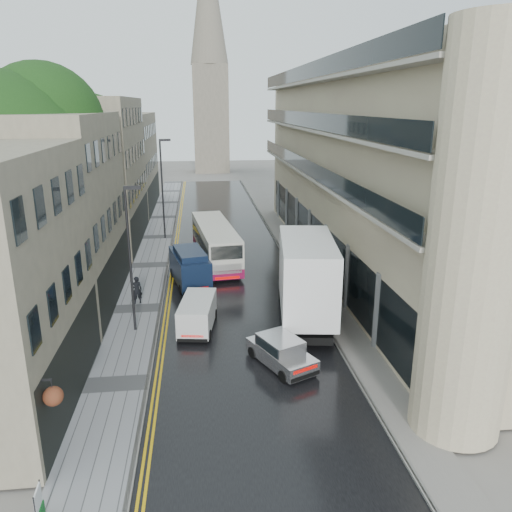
{
  "coord_description": "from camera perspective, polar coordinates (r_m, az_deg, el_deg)",
  "views": [
    {
      "loc": [
        -2.1,
        -8.48,
        11.57
      ],
      "look_at": [
        0.98,
        18.0,
        3.44
      ],
      "focal_mm": 35.0,
      "sensor_mm": 36.0,
      "label": 1
    }
  ],
  "objects": [
    {
      "name": "road",
      "position": [
        37.85,
        -3.14,
        -0.86
      ],
      "size": [
        9.0,
        85.0,
        0.02
      ],
      "primitive_type": "cube",
      "color": "black",
      "rests_on": "ground"
    },
    {
      "name": "left_sidewalk",
      "position": [
        37.96,
        -11.99,
        -1.08
      ],
      "size": [
        2.7,
        85.0,
        0.12
      ],
      "primitive_type": "cube",
      "color": "gray",
      "rests_on": "ground"
    },
    {
      "name": "right_sidewalk",
      "position": [
        38.52,
        4.9,
        -0.5
      ],
      "size": [
        1.8,
        85.0,
        0.12
      ],
      "primitive_type": "cube",
      "color": "slate",
      "rests_on": "ground"
    },
    {
      "name": "old_shop_row",
      "position": [
        39.57,
        -17.46,
        8.09
      ],
      "size": [
        4.5,
        56.0,
        12.0
      ],
      "primitive_type": null,
      "color": "gray",
      "rests_on": "ground"
    },
    {
      "name": "modern_block",
      "position": [
        36.93,
        13.22,
        9.4
      ],
      "size": [
        8.0,
        40.0,
        14.0
      ],
      "primitive_type": null,
      "color": "#C2B590",
      "rests_on": "ground"
    },
    {
      "name": "church_spire",
      "position": [
        90.91,
        -5.37,
        22.21
      ],
      "size": [
        6.4,
        6.4,
        40.0
      ],
      "primitive_type": null,
      "color": "slate",
      "rests_on": "ground"
    },
    {
      "name": "tree_near",
      "position": [
        30.67,
        -26.56,
        6.5
      ],
      "size": [
        10.56,
        10.56,
        13.89
      ],
      "primitive_type": null,
      "color": "black",
      "rests_on": "ground"
    },
    {
      "name": "tree_far",
      "position": [
        43.03,
        -20.41,
        8.78
      ],
      "size": [
        9.24,
        9.24,
        12.46
      ],
      "primitive_type": null,
      "color": "black",
      "rests_on": "ground"
    },
    {
      "name": "cream_bus",
      "position": [
        35.19,
        -5.71,
        0.14
      ],
      "size": [
        3.51,
        10.62,
        2.84
      ],
      "primitive_type": null,
      "rotation": [
        0.0,
        0.0,
        0.11
      ],
      "color": "beige",
      "rests_on": "road"
    },
    {
      "name": "white_lorry",
      "position": [
        25.54,
        3.2,
        -4.07
      ],
      "size": [
        3.94,
        9.42,
        4.8
      ],
      "primitive_type": null,
      "rotation": [
        0.0,
        0.0,
        -0.13
      ],
      "color": "white",
      "rests_on": "road"
    },
    {
      "name": "silver_hatchback",
      "position": [
        22.02,
        3.21,
        -12.62
      ],
      "size": [
        3.02,
        4.03,
        1.39
      ],
      "primitive_type": null,
      "rotation": [
        0.0,
        0.0,
        0.43
      ],
      "color": "#B3B2B7",
      "rests_on": "road"
    },
    {
      "name": "white_van",
      "position": [
        25.82,
        -8.8,
        -7.73
      ],
      "size": [
        2.18,
        4.0,
        1.72
      ],
      "primitive_type": null,
      "rotation": [
        0.0,
        0.0,
        -0.15
      ],
      "color": "silver",
      "rests_on": "road"
    },
    {
      "name": "navy_van",
      "position": [
        31.72,
        -8.59,
        -2.19
      ],
      "size": [
        2.93,
        5.22,
        2.51
      ],
      "primitive_type": null,
      "rotation": [
        0.0,
        0.0,
        0.21
      ],
      "color": "black",
      "rests_on": "road"
    },
    {
      "name": "pedestrian",
      "position": [
        30.61,
        -13.47,
        -3.8
      ],
      "size": [
        0.7,
        0.55,
        1.7
      ],
      "primitive_type": "imported",
      "rotation": [
        0.0,
        0.0,
        3.39
      ],
      "color": "black",
      "rests_on": "left_sidewalk"
    },
    {
      "name": "lamp_post_near",
      "position": [
        26.16,
        -14.19,
        -0.58
      ],
      "size": [
        0.86,
        0.24,
        7.6
      ],
      "primitive_type": null,
      "rotation": [
        0.0,
        0.0,
        -0.06
      ],
      "color": "black",
      "rests_on": "left_sidewalk"
    },
    {
      "name": "lamp_post_far",
      "position": [
        44.51,
        -10.65,
        7.42
      ],
      "size": [
        0.99,
        0.39,
        8.6
      ],
      "primitive_type": null,
      "rotation": [
        0.0,
        0.0,
        0.19
      ],
      "color": "black",
      "rests_on": "left_sidewalk"
    },
    {
      "name": "estate_sign",
      "position": [
        16.92,
        -23.57,
        -24.76
      ],
      "size": [
        0.12,
        0.68,
        1.13
      ],
      "primitive_type": null,
      "rotation": [
        0.0,
        0.0,
        0.06
      ],
      "color": "white",
      "rests_on": "left_sidewalk"
    }
  ]
}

